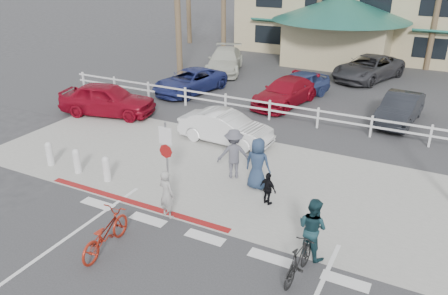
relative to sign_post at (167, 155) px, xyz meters
The scene contains 26 objects.
ground 3.50m from the sign_post, 43.73° to the right, with size 140.00×140.00×0.00m, color #333335.
bike_path 5.00m from the sign_post, 61.29° to the right, with size 12.00×16.00×0.01m, color #333335.
sidewalk_plaza 3.56m from the sign_post, 45.00° to the left, with size 22.00×7.00×0.01m, color gray.
cross_street 6.86m from the sign_post, 69.94° to the left, with size 40.00×5.00×0.01m, color #333335.
parking_lot 16.03m from the sign_post, 81.72° to the left, with size 50.00×16.00×0.01m, color #333335.
curb_red 1.89m from the sign_post, 124.99° to the right, with size 7.00×0.25×0.02m, color maroon.
rail_fence 8.81m from the sign_post, 71.36° to the left, with size 29.40×0.16×1.00m, color silver, non-canonical shape.
sign_post is the anchor object (origin of this frame).
bollard_0 2.69m from the sign_post, behind, with size 0.26×0.26×0.95m, color silver, non-canonical shape.
bollard_1 4.03m from the sign_post, behind, with size 0.26×0.26×0.95m, color silver, non-canonical shape.
bollard_2 5.39m from the sign_post, behind, with size 0.26×0.26×0.95m, color silver, non-canonical shape.
bike_red 3.43m from the sign_post, 87.12° to the right, with size 0.71×2.03×1.07m, color maroon.
rider_red 1.51m from the sign_post, 57.73° to the right, with size 0.57×0.38×1.57m, color #9C9A96.
bike_black 5.63m from the sign_post, 20.89° to the right, with size 0.46×1.64×0.98m, color black.
rider_black 5.32m from the sign_post, 10.63° to the right, with size 0.84×0.66×1.73m, color #16343B.
pedestrian_a 2.60m from the sign_post, 57.09° to the left, with size 1.19×0.69×1.85m, color #51515C.
pedestrian_child 3.44m from the sign_post, 16.32° to the left, with size 0.66×0.27×1.12m, color black.
pedestrian_b 3.08m from the sign_post, 36.23° to the left, with size 0.90×0.58×1.83m, color navy.
car_white_sedan 4.94m from the sign_post, 93.98° to the left, with size 1.43×4.09×1.35m, color silver.
car_red_compact 8.98m from the sign_post, 143.58° to the left, with size 1.92×4.77×1.62m, color maroon.
lot_car_0 11.90m from the sign_post, 117.88° to the left, with size 2.23×4.83×1.34m, color navy.
lot_car_1 10.95m from the sign_post, 89.18° to the left, with size 1.93×4.76×1.38m, color maroon.
lot_car_2 12.28m from the sign_post, 88.18° to the left, with size 1.76×4.37×1.49m, color navy.
lot_car_3 12.38m from the sign_post, 61.20° to the left, with size 1.48×4.23×1.39m, color black.
lot_car_4 16.91m from the sign_post, 110.72° to the left, with size 2.17×5.34×1.55m, color beige.
lot_car_5 18.45m from the sign_post, 80.25° to the left, with size 2.56×5.56×1.54m, color #36363B.
Camera 1 is at (5.23, -8.37, 7.44)m, focal length 35.00 mm.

